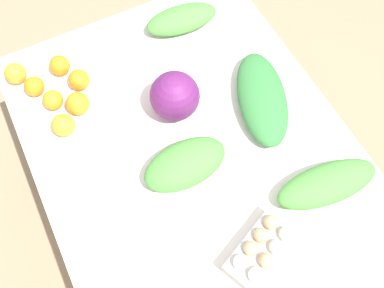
% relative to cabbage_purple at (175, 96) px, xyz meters
% --- Properties ---
extents(ground_plane, '(8.00, 8.00, 0.00)m').
position_rel_cabbage_purple_xyz_m(ground_plane, '(0.16, -0.01, -0.82)').
color(ground_plane, '#937A5B').
extents(dining_table, '(1.30, 1.01, 0.73)m').
position_rel_cabbage_purple_xyz_m(dining_table, '(0.16, -0.01, -0.17)').
color(dining_table, silver).
rests_on(dining_table, ground_plane).
extents(cabbage_purple, '(0.17, 0.17, 0.17)m').
position_rel_cabbage_purple_xyz_m(cabbage_purple, '(0.00, 0.00, 0.00)').
color(cabbage_purple, '#601E5B').
rests_on(cabbage_purple, dining_table).
extents(egg_carton, '(0.20, 0.26, 0.09)m').
position_rel_cabbage_purple_xyz_m(egg_carton, '(0.56, 0.01, -0.04)').
color(egg_carton, '#B7B7B2').
rests_on(egg_carton, dining_table).
extents(greens_bunch_dandelion, '(0.16, 0.28, 0.10)m').
position_rel_cabbage_purple_xyz_m(greens_bunch_dandelion, '(0.22, -0.07, -0.03)').
color(greens_bunch_dandelion, '#4C933D').
rests_on(greens_bunch_dandelion, dining_table).
extents(greens_bunch_scallion, '(0.41, 0.29, 0.08)m').
position_rel_cabbage_purple_xyz_m(greens_bunch_scallion, '(0.12, 0.27, -0.04)').
color(greens_bunch_scallion, '#337538').
rests_on(greens_bunch_scallion, dining_table).
extents(greens_bunch_beet_tops, '(0.15, 0.29, 0.08)m').
position_rel_cabbage_purple_xyz_m(greens_bunch_beet_tops, '(-0.32, 0.18, -0.04)').
color(greens_bunch_beet_tops, '#4C933D').
rests_on(greens_bunch_beet_tops, dining_table).
extents(greens_bunch_kale, '(0.17, 0.35, 0.09)m').
position_rel_cabbage_purple_xyz_m(greens_bunch_kale, '(0.48, 0.29, -0.04)').
color(greens_bunch_kale, '#4C933D').
rests_on(greens_bunch_kale, dining_table).
extents(orange_0, '(0.07, 0.07, 0.07)m').
position_rel_cabbage_purple_xyz_m(orange_0, '(-0.29, -0.41, -0.05)').
color(orange_0, orange).
rests_on(orange_0, dining_table).
extents(orange_1, '(0.08, 0.08, 0.08)m').
position_rel_cabbage_purple_xyz_m(orange_1, '(-0.15, -0.30, -0.04)').
color(orange_1, orange).
rests_on(orange_1, dining_table).
extents(orange_2, '(0.07, 0.07, 0.07)m').
position_rel_cabbage_purple_xyz_m(orange_2, '(-0.24, -0.26, -0.05)').
color(orange_2, orange).
rests_on(orange_2, dining_table).
extents(orange_3, '(0.08, 0.08, 0.08)m').
position_rel_cabbage_purple_xyz_m(orange_3, '(-0.09, -0.37, -0.05)').
color(orange_3, orange).
rests_on(orange_3, dining_table).
extents(orange_4, '(0.07, 0.07, 0.07)m').
position_rel_cabbage_purple_xyz_m(orange_4, '(-0.20, -0.37, -0.05)').
color(orange_4, orange).
rests_on(orange_4, dining_table).
extents(orange_5, '(0.08, 0.08, 0.08)m').
position_rel_cabbage_purple_xyz_m(orange_5, '(-0.37, -0.45, -0.05)').
color(orange_5, orange).
rests_on(orange_5, dining_table).
extents(orange_6, '(0.07, 0.07, 0.07)m').
position_rel_cabbage_purple_xyz_m(orange_6, '(-0.33, -0.30, -0.05)').
color(orange_6, orange).
rests_on(orange_6, dining_table).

